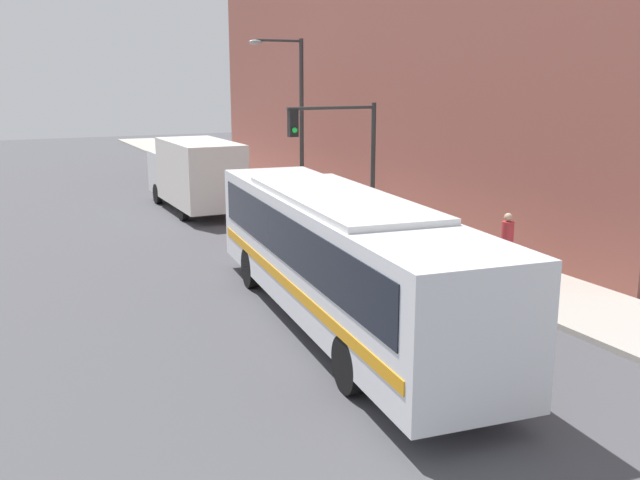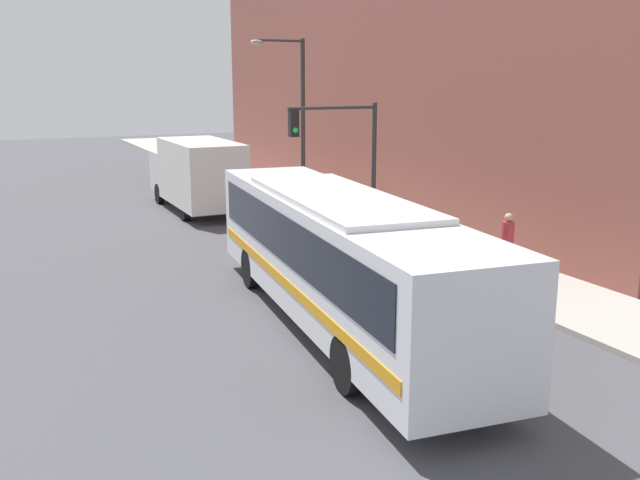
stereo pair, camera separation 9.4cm
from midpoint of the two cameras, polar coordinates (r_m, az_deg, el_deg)
ground_plane at (r=14.24m, az=6.41°, el=-10.36°), size 120.00×120.00×0.00m
sidewalk at (r=34.16m, az=-2.55°, el=3.57°), size 3.18×70.00×0.14m
building_facade at (r=32.95m, az=7.21°, el=13.33°), size 6.00×31.50×11.81m
city_bus at (r=16.00m, az=1.54°, el=-0.86°), size 3.65×12.33×3.08m
delivery_truck at (r=30.71m, az=-9.79°, el=5.34°), size 2.38×7.41×3.05m
fire_hydrant at (r=21.51m, az=9.65°, el=-0.96°), size 0.28×0.38×0.76m
traffic_light_pole at (r=24.11m, az=1.96°, el=7.54°), size 3.28×0.35×4.62m
street_lamp at (r=30.08m, az=-1.82°, el=10.40°), size 2.36×0.28×7.00m
pedestrian_near_corner at (r=20.29m, az=14.87°, el=-0.39°), size 0.34×0.34×1.84m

